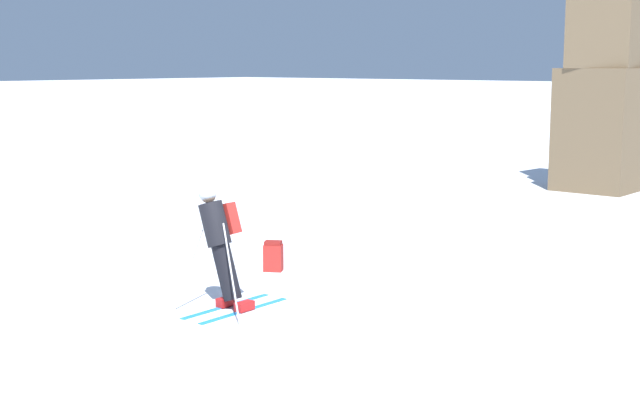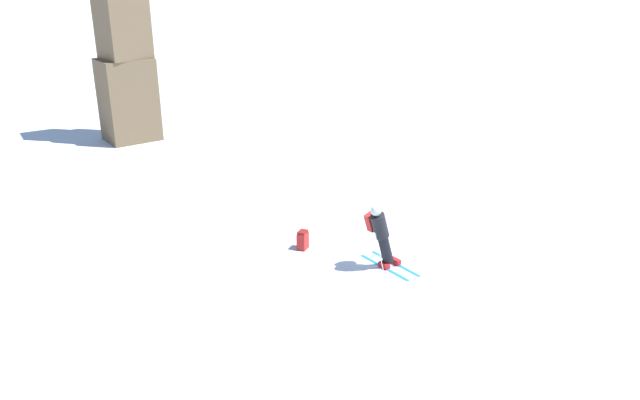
# 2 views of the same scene
# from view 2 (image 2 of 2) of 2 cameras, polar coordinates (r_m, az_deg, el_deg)

# --- Properties ---
(ground_plane) EXTENTS (300.00, 300.00, 0.00)m
(ground_plane) POSITION_cam_2_polar(r_m,az_deg,el_deg) (15.73, 8.37, -5.23)
(ground_plane) COLOR white
(skier) EXTENTS (1.32, 1.66, 1.74)m
(skier) POSITION_cam_2_polar(r_m,az_deg,el_deg) (14.68, 5.58, -3.00)
(skier) COLOR #1E7AC6
(skier) RESTS_ON ground
(rock_pillar) EXTENTS (1.98, 1.74, 9.29)m
(rock_pillar) POSITION_cam_2_polar(r_m,az_deg,el_deg) (25.87, -17.63, 13.62)
(rock_pillar) COLOR brown
(rock_pillar) RESTS_ON ground
(spare_backpack) EXTENTS (0.37, 0.34, 0.50)m
(spare_backpack) POSITION_cam_2_polar(r_m,az_deg,el_deg) (15.91, -1.59, -3.68)
(spare_backpack) COLOR #AD231E
(spare_backpack) RESTS_ON ground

